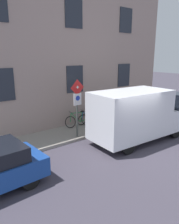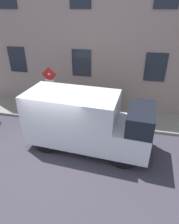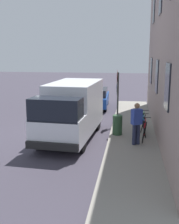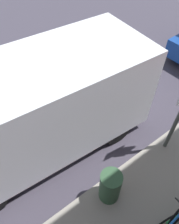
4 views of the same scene
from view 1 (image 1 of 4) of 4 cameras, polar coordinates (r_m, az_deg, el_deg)
ground_plane at (r=10.27m, az=10.21°, el=-9.19°), size 80.00×80.00×0.00m
sidewalk_slab at (r=12.40m, az=-0.86°, el=-4.39°), size 2.10×16.66×0.14m
building_facade at (r=12.86m, az=-4.89°, el=15.53°), size 0.75×14.66×8.64m
sign_post_stacked at (r=10.56m, az=-3.17°, el=2.98°), size 0.15×0.56×2.73m
delivery_van at (r=10.93m, az=12.80°, el=-0.45°), size 2.33×5.44×2.50m
bicycle_red at (r=13.47m, az=2.43°, el=-0.89°), size 0.46×1.71×0.89m
bicycle_blue at (r=12.99m, az=-0.13°, el=-1.45°), size 0.46×1.71×0.89m
bicycle_green at (r=12.55m, az=-2.89°, el=-2.06°), size 0.46×1.72×0.89m
pedestrian at (r=13.55m, az=5.84°, el=1.59°), size 0.48×0.43×1.72m
litter_bin at (r=12.22m, az=4.09°, el=-2.15°), size 0.44×0.44×0.90m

